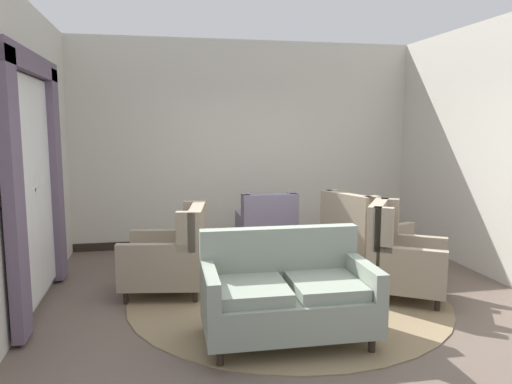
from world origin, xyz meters
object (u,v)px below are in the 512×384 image
porcelain_vase (299,242)px  armchair_near_window (267,231)px  armchair_foreground_right (400,258)px  armchair_near_sideboard (361,239)px  side_table (370,233)px  settee (287,295)px  coffee_table (300,260)px  armchair_back_corner (172,257)px

porcelain_vase → armchair_near_window: 1.33m
armchair_near_window → armchair_foreground_right: armchair_foreground_right is taller
porcelain_vase → armchair_foreground_right: size_ratio=0.30×
armchair_near_sideboard → armchair_foreground_right: (0.03, -0.95, 0.01)m
side_table → armchair_near_sideboard: bearing=-131.0°
settee → armchair_near_window: 2.47m
coffee_table → settee: settee is taller
settee → armchair_foreground_right: (1.47, 0.76, 0.04)m
porcelain_vase → side_table: bearing=35.3°
coffee_table → settee: size_ratio=0.61×
porcelain_vase → settee: bearing=-111.3°
coffee_table → armchair_near_window: 1.27m
porcelain_vase → armchair_back_corner: (-1.39, 0.28, -0.16)m
settee → armchair_near_sideboard: bearing=51.1°
porcelain_vase → settee: (-0.44, -1.12, -0.18)m
armchair_near_window → armchair_near_sideboard: size_ratio=0.86×
coffee_table → side_table: size_ratio=1.28×
armchair_near_sideboard → side_table: (0.25, 0.28, -0.00)m
armchair_foreground_right → armchair_near_sideboard: bearing=34.2°
coffee_table → armchair_near_sideboard: bearing=29.3°
armchair_near_sideboard → armchair_back_corner: bearing=74.9°
armchair_near_window → side_table: armchair_near_window is taller
armchair_foreground_right → armchair_back_corner: 2.50m
settee → armchair_back_corner: bearing=125.2°
porcelain_vase → coffee_table: bearing=58.1°
armchair_near_sideboard → armchair_foreground_right: same height
coffee_table → armchair_near_window: size_ratio=0.93×
armchair_foreground_right → armchair_back_corner: armchair_foreground_right is taller
coffee_table → armchair_back_corner: (-1.42, 0.22, 0.05)m
settee → armchair_foreground_right: 1.66m
side_table → armchair_back_corner: bearing=-167.1°
coffee_table → porcelain_vase: 0.23m
armchair_near_window → side_table: (1.32, -0.44, 0.00)m
porcelain_vase → side_table: (1.25, 0.88, -0.15)m
settee → armchair_back_corner: (-0.95, 1.40, 0.02)m
armchair_near_sideboard → armchair_back_corner: armchair_near_sideboard is taller
coffee_table → armchair_near_window: bearing=94.9°
armchair_near_window → armchair_foreground_right: bearing=123.9°
coffee_table → armchair_back_corner: bearing=171.2°
porcelain_vase → armchair_near_window: (-0.07, 1.32, -0.16)m
armchair_near_sideboard → armchair_back_corner: 2.41m
settee → armchair_near_sideboard: 2.24m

